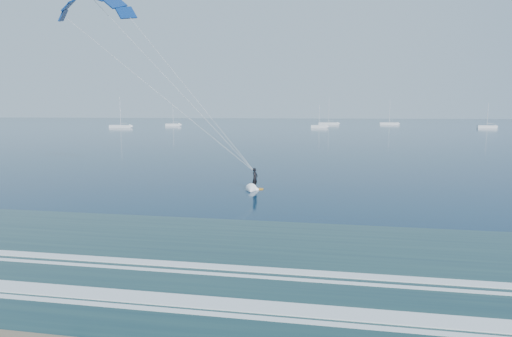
{
  "coord_description": "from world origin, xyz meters",
  "views": [
    {
      "loc": [
        2.18,
        -10.69,
        7.4
      ],
      "look_at": [
        -4.73,
        25.72,
        2.72
      ],
      "focal_mm": 32.0,
      "sensor_mm": 36.0,
      "label": 1
    }
  ],
  "objects_px": {
    "sailboat_0": "(121,126)",
    "sailboat_5": "(487,127)",
    "sailboat_4": "(389,123)",
    "sailboat_1": "(173,125)",
    "kitesurfer_rig": "(170,81)",
    "sailboat_2": "(329,123)",
    "sailboat_3": "(319,126)"
  },
  "relations": [
    {
      "from": "sailboat_2",
      "to": "sailboat_4",
      "type": "distance_m",
      "value": 33.2
    },
    {
      "from": "kitesurfer_rig",
      "to": "sailboat_0",
      "type": "height_order",
      "value": "kitesurfer_rig"
    },
    {
      "from": "sailboat_1",
      "to": "sailboat_4",
      "type": "distance_m",
      "value": 116.03
    },
    {
      "from": "sailboat_0",
      "to": "sailboat_2",
      "type": "xyz_separation_m",
      "value": [
        89.46,
        63.43,
        0.0
      ]
    },
    {
      "from": "sailboat_0",
      "to": "sailboat_4",
      "type": "relative_size",
      "value": 1.01
    },
    {
      "from": "sailboat_0",
      "to": "sailboat_5",
      "type": "xyz_separation_m",
      "value": [
        158.65,
        25.37,
        -0.02
      ]
    },
    {
      "from": "sailboat_3",
      "to": "sailboat_5",
      "type": "bearing_deg",
      "value": 8.08
    },
    {
      "from": "sailboat_4",
      "to": "sailboat_5",
      "type": "bearing_deg",
      "value": -50.69
    },
    {
      "from": "sailboat_1",
      "to": "sailboat_5",
      "type": "height_order",
      "value": "sailboat_5"
    },
    {
      "from": "sailboat_0",
      "to": "sailboat_1",
      "type": "xyz_separation_m",
      "value": [
        14.46,
        26.52,
        -0.02
      ]
    },
    {
      "from": "sailboat_1",
      "to": "kitesurfer_rig",
      "type": "bearing_deg",
      "value": -69.07
    },
    {
      "from": "sailboat_2",
      "to": "sailboat_3",
      "type": "bearing_deg",
      "value": -93.16
    },
    {
      "from": "sailboat_2",
      "to": "sailboat_0",
      "type": "bearing_deg",
      "value": -144.66
    },
    {
      "from": "kitesurfer_rig",
      "to": "sailboat_4",
      "type": "xyz_separation_m",
      "value": [
        40.87,
        217.92,
        -9.45
      ]
    },
    {
      "from": "sailboat_0",
      "to": "sailboat_4",
      "type": "distance_m",
      "value": 140.71
    },
    {
      "from": "sailboat_0",
      "to": "sailboat_4",
      "type": "height_order",
      "value": "sailboat_0"
    },
    {
      "from": "sailboat_1",
      "to": "sailboat_2",
      "type": "relative_size",
      "value": 0.73
    },
    {
      "from": "sailboat_2",
      "to": "sailboat_3",
      "type": "distance_m",
      "value": 48.33
    },
    {
      "from": "sailboat_5",
      "to": "sailboat_4",
      "type": "bearing_deg",
      "value": 129.31
    },
    {
      "from": "sailboat_2",
      "to": "sailboat_5",
      "type": "bearing_deg",
      "value": -28.81
    },
    {
      "from": "sailboat_0",
      "to": "sailboat_4",
      "type": "xyz_separation_m",
      "value": [
        121.98,
        70.15,
        -0.0
      ]
    },
    {
      "from": "sailboat_3",
      "to": "sailboat_2",
      "type": "bearing_deg",
      "value": 86.84
    },
    {
      "from": "kitesurfer_rig",
      "to": "sailboat_0",
      "type": "bearing_deg",
      "value": 118.76
    },
    {
      "from": "kitesurfer_rig",
      "to": "sailboat_4",
      "type": "distance_m",
      "value": 221.92
    },
    {
      "from": "sailboat_0",
      "to": "sailboat_1",
      "type": "relative_size",
      "value": 1.31
    },
    {
      "from": "sailboat_4",
      "to": "sailboat_2",
      "type": "bearing_deg",
      "value": -168.31
    },
    {
      "from": "kitesurfer_rig",
      "to": "sailboat_3",
      "type": "bearing_deg",
      "value": 88.0
    },
    {
      "from": "sailboat_4",
      "to": "sailboat_0",
      "type": "bearing_deg",
      "value": -150.09
    },
    {
      "from": "sailboat_5",
      "to": "sailboat_2",
      "type": "bearing_deg",
      "value": 151.19
    },
    {
      "from": "sailboat_2",
      "to": "sailboat_3",
      "type": "xyz_separation_m",
      "value": [
        -2.67,
        -48.25,
        -0.03
      ]
    },
    {
      "from": "sailboat_4",
      "to": "sailboat_3",
      "type": "bearing_deg",
      "value": -122.62
    },
    {
      "from": "sailboat_0",
      "to": "sailboat_5",
      "type": "height_order",
      "value": "sailboat_0"
    }
  ]
}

